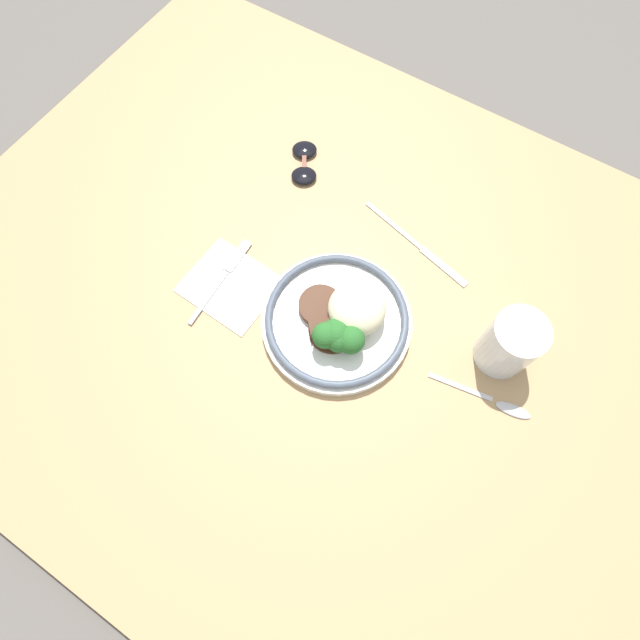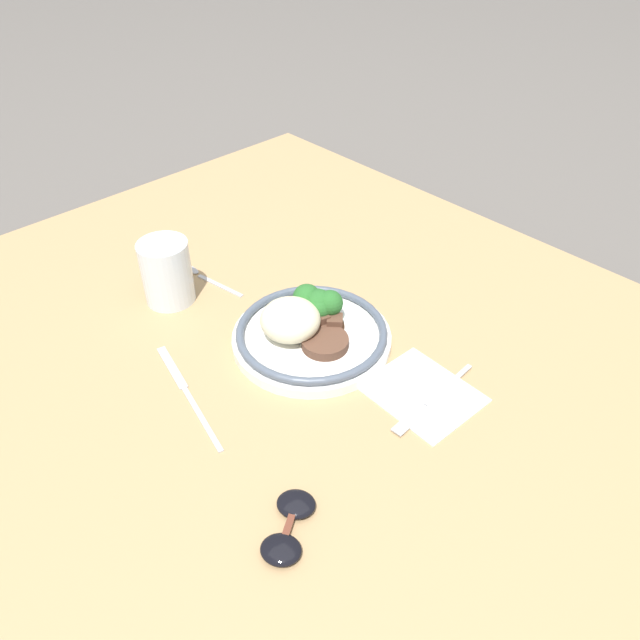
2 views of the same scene
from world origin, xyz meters
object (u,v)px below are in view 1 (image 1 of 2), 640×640
at_px(juice_glass, 508,345).
at_px(sunglasses, 304,163).
at_px(plate, 340,320).
at_px(fork, 226,273).
at_px(knife, 419,246).
at_px(spoon, 500,405).

relative_size(juice_glass, sunglasses, 0.98).
relative_size(plate, fork, 1.36).
bearing_deg(knife, fork, -125.10).
xyz_separation_m(plate, sunglasses, (-0.22, 0.23, -0.02)).
xyz_separation_m(fork, spoon, (0.47, 0.04, -0.00)).
bearing_deg(fork, knife, -51.54).
xyz_separation_m(spoon, sunglasses, (-0.48, 0.21, 0.01)).
xyz_separation_m(juice_glass, spoon, (0.03, -0.07, -0.04)).
distance_m(plate, juice_glass, 0.25).
xyz_separation_m(plate, spoon, (0.26, 0.02, -0.02)).
bearing_deg(fork, juice_glass, -78.73).
distance_m(knife, spoon, 0.29).
height_order(plate, spoon, plate).
relative_size(plate, sunglasses, 2.22).
bearing_deg(knife, sunglasses, -175.30).
height_order(fork, knife, fork).
relative_size(plate, knife, 1.07).
xyz_separation_m(plate, knife, (0.04, 0.19, -0.02)).
distance_m(plate, spoon, 0.27).
height_order(juice_glass, knife, juice_glass).
distance_m(juice_glass, fork, 0.45).
height_order(plate, sunglasses, plate).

